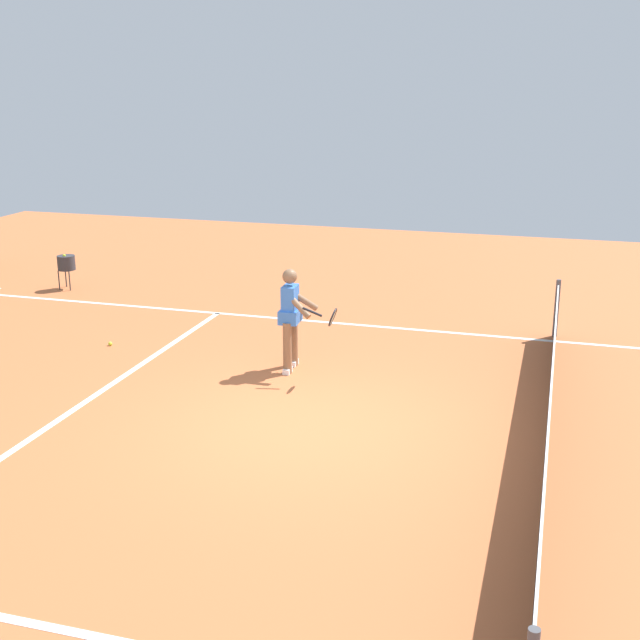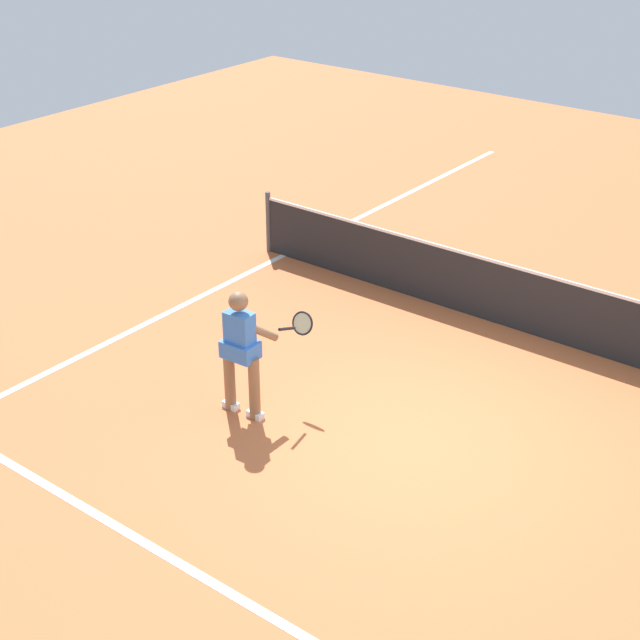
{
  "view_description": "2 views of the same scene",
  "coord_description": "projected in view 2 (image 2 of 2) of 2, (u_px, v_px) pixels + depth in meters",
  "views": [
    {
      "loc": [
        9.31,
        2.93,
        4.26
      ],
      "look_at": [
        -1.05,
        -0.11,
        1.08
      ],
      "focal_mm": 46.68,
      "sensor_mm": 36.0,
      "label": 1
    },
    {
      "loc": [
        4.55,
        -7.72,
        6.1
      ],
      "look_at": [
        -1.35,
        -0.1,
        1.1
      ],
      "focal_mm": 54.21,
      "sensor_mm": 36.0,
      "label": 2
    }
  ],
  "objects": [
    {
      "name": "ground_plane",
      "position": [
        422.0,
        439.0,
        10.7
      ],
      "size": [
        27.88,
        27.88,
        0.0
      ],
      "primitive_type": "plane",
      "color": "#C66638"
    },
    {
      "name": "court_net",
      "position": [
        546.0,
        307.0,
        12.57
      ],
      "size": [
        9.57,
        0.08,
        0.99
      ],
      "color": "#4C4C51",
      "rests_on": "ground"
    },
    {
      "name": "service_line_marking",
      "position": [
        234.0,
        595.0,
        8.53
      ],
      "size": [
        8.89,
        0.1,
        0.01
      ],
      "primitive_type": "cube",
      "color": "white",
      "rests_on": "ground"
    },
    {
      "name": "sideline_left_marking",
      "position": [
        144.0,
        324.0,
        13.11
      ],
      "size": [
        0.1,
        19.44,
        0.01
      ],
      "primitive_type": "cube",
      "color": "white",
      "rests_on": "ground"
    },
    {
      "name": "tennis_player",
      "position": [
        243.0,
        348.0,
        10.79
      ],
      "size": [
        0.76,
        0.96,
        1.55
      ],
      "color": "#8C6647",
      "rests_on": "ground"
    }
  ]
}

